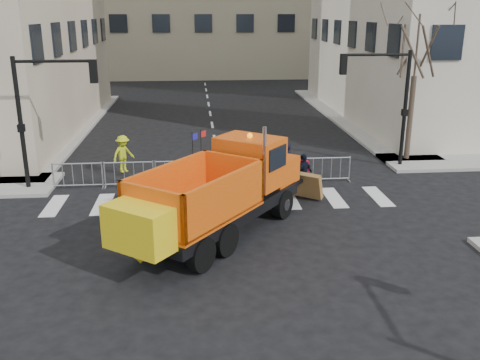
{
  "coord_description": "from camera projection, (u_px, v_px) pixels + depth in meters",
  "views": [
    {
      "loc": [
        -1.09,
        -14.04,
        7.07
      ],
      "look_at": [
        0.32,
        2.5,
        1.79
      ],
      "focal_mm": 40.0,
      "sensor_mm": 36.0,
      "label": 1
    }
  ],
  "objects": [
    {
      "name": "crowd_barriers",
      "position": [
        205.0,
        172.0,
        22.55
      ],
      "size": [
        12.6,
        0.6,
        1.1
      ],
      "primitive_type": null,
      "color": "#9EA0A5",
      "rests_on": "ground"
    },
    {
      "name": "cop_c",
      "position": [
        303.0,
        174.0,
        21.42
      ],
      "size": [
        0.99,
        0.92,
        1.64
      ],
      "primitive_type": "imported",
      "rotation": [
        0.0,
        0.0,
        3.84
      ],
      "color": "black",
      "rests_on": "ground"
    },
    {
      "name": "plow_truck",
      "position": [
        217.0,
        191.0,
        16.99
      ],
      "size": [
        7.48,
        8.74,
        3.55
      ],
      "rotation": [
        0.0,
        0.0,
        0.92
      ],
      "color": "black",
      "rests_on": "ground"
    },
    {
      "name": "traffic_light_right",
      "position": [
        405.0,
        110.0,
        24.45
      ],
      "size": [
        0.18,
        0.18,
        5.4
      ],
      "primitive_type": "cylinder",
      "color": "black",
      "rests_on": "ground"
    },
    {
      "name": "cop_a",
      "position": [
        285.0,
        165.0,
        21.99
      ],
      "size": [
        0.85,
        0.76,
        1.96
      ],
      "primitive_type": "imported",
      "rotation": [
        0.0,
        0.0,
        3.65
      ],
      "color": "black",
      "rests_on": "ground"
    },
    {
      "name": "newspaper_box",
      "position": [
        302.0,
        173.0,
        21.88
      ],
      "size": [
        0.5,
        0.46,
        1.1
      ],
      "primitive_type": "cube",
      "rotation": [
        0.0,
        0.0,
        0.14
      ],
      "color": "maroon",
      "rests_on": "sidewalk_back"
    },
    {
      "name": "ground",
      "position": [
        236.0,
        265.0,
        15.56
      ],
      "size": [
        120.0,
        120.0,
        0.0
      ],
      "primitive_type": "plane",
      "color": "black",
      "rests_on": "ground"
    },
    {
      "name": "cop_b",
      "position": [
        274.0,
        173.0,
        21.23
      ],
      "size": [
        1.01,
        0.87,
        1.8
      ],
      "primitive_type": "imported",
      "rotation": [
        0.0,
        0.0,
        3.38
      ],
      "color": "black",
      "rests_on": "ground"
    },
    {
      "name": "sidewalk_back",
      "position": [
        221.0,
        176.0,
        23.61
      ],
      "size": [
        64.0,
        5.0,
        0.15
      ],
      "primitive_type": "cube",
      "color": "gray",
      "rests_on": "ground"
    },
    {
      "name": "worker",
      "position": [
        123.0,
        154.0,
        23.73
      ],
      "size": [
        1.21,
        1.19,
        1.67
      ],
      "primitive_type": "imported",
      "rotation": [
        0.0,
        0.0,
        0.75
      ],
      "color": "#C0CC18",
      "rests_on": "sidewalk_back"
    },
    {
      "name": "traffic_light_left",
      "position": [
        21.0,
        126.0,
        21.21
      ],
      "size": [
        0.18,
        0.18,
        5.4
      ],
      "primitive_type": "cylinder",
      "color": "black",
      "rests_on": "ground"
    },
    {
      "name": "street_tree",
      "position": [
        413.0,
        84.0,
        25.14
      ],
      "size": [
        3.0,
        3.0,
        7.5
      ],
      "primitive_type": null,
      "color": "#382B21",
      "rests_on": "ground"
    }
  ]
}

